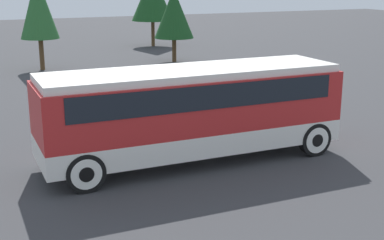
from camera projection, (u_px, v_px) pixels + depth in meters
The scene contains 6 objects.
ground_plane at pixel (192, 160), 16.63m from camera, with size 120.00×120.00×0.00m, color #38383A.
tour_bus at pixel (195, 106), 16.21m from camera, with size 9.25×2.63×2.89m.
parked_car_near at pixel (228, 90), 23.76m from camera, with size 4.18×1.92×1.24m.
parked_car_mid at pixel (138, 84), 24.58m from camera, with size 4.62×1.89×1.45m.
tree_left at pixel (38, 7), 31.65m from camera, with size 2.28×2.28×5.70m.
tree_center at pixel (174, 14), 34.97m from camera, with size 2.60×2.60×4.78m.
Camera 1 is at (-6.40, -14.36, 5.55)m, focal length 50.00 mm.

